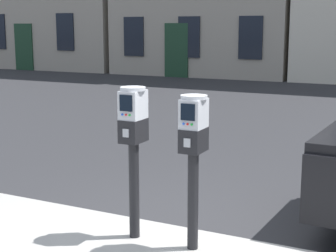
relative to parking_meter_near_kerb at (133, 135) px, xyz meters
name	(u,v)px	position (x,y,z in m)	size (l,w,h in m)	color
ground_plane	(177,250)	(0.32, 0.20, -1.06)	(160.00, 160.00, 0.00)	#28282B
parking_meter_near_kerb	(133,135)	(0.00, 0.00, 0.00)	(0.22, 0.25, 1.33)	black
parking_meter_twin_adjacent	(193,145)	(0.56, 0.00, -0.03)	(0.22, 0.25, 1.30)	black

